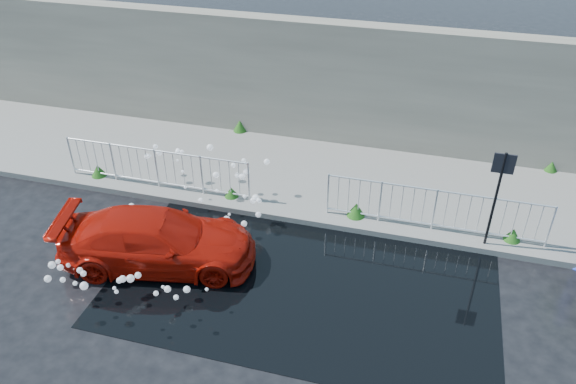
# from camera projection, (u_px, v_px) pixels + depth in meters

# --- Properties ---
(ground) EXTENTS (90.00, 90.00, 0.00)m
(ground) POSITION_uv_depth(u_px,v_px,m) (268.00, 308.00, 11.23)
(ground) COLOR black
(ground) RESTS_ON ground
(pavement) EXTENTS (30.00, 4.00, 0.15)m
(pavement) POSITION_uv_depth(u_px,v_px,m) (321.00, 178.00, 15.21)
(pavement) COLOR slate
(pavement) RESTS_ON ground
(curb) EXTENTS (30.00, 0.25, 0.16)m
(curb) POSITION_uv_depth(u_px,v_px,m) (304.00, 220.00, 13.60)
(curb) COLOR slate
(curb) RESTS_ON ground
(retaining_wall) EXTENTS (30.00, 0.60, 3.50)m
(retaining_wall) POSITION_uv_depth(u_px,v_px,m) (340.00, 84.00, 15.98)
(retaining_wall) COLOR #696458
(retaining_wall) RESTS_ON pavement
(puddle) EXTENTS (8.00, 5.00, 0.01)m
(puddle) POSITION_uv_depth(u_px,v_px,m) (304.00, 280.00, 11.92)
(puddle) COLOR black
(puddle) RESTS_ON ground
(sign_post) EXTENTS (0.45, 0.06, 2.50)m
(sign_post) POSITION_uv_depth(u_px,v_px,m) (499.00, 185.00, 11.85)
(sign_post) COLOR black
(sign_post) RESTS_ON ground
(railing_left) EXTENTS (5.05, 0.05, 1.10)m
(railing_left) POSITION_uv_depth(u_px,v_px,m) (156.00, 167.00, 14.40)
(railing_left) COLOR silver
(railing_left) RESTS_ON pavement
(railing_right) EXTENTS (5.05, 0.05, 1.10)m
(railing_right) POSITION_uv_depth(u_px,v_px,m) (435.00, 208.00, 12.86)
(railing_right) COLOR silver
(railing_right) RESTS_ON pavement
(weeds) EXTENTS (12.17, 3.93, 0.36)m
(weeds) POSITION_uv_depth(u_px,v_px,m) (309.00, 178.00, 14.75)
(weeds) COLOR #1E4512
(weeds) RESTS_ON pavement
(water_spray) EXTENTS (3.70, 5.54, 1.09)m
(water_spray) POSITION_uv_depth(u_px,v_px,m) (182.00, 210.00, 12.82)
(water_spray) COLOR white
(water_spray) RESTS_ON ground
(red_car) EXTENTS (4.47, 2.57, 1.22)m
(red_car) POSITION_uv_depth(u_px,v_px,m) (158.00, 240.00, 12.08)
(red_car) COLOR #A41006
(red_car) RESTS_ON ground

